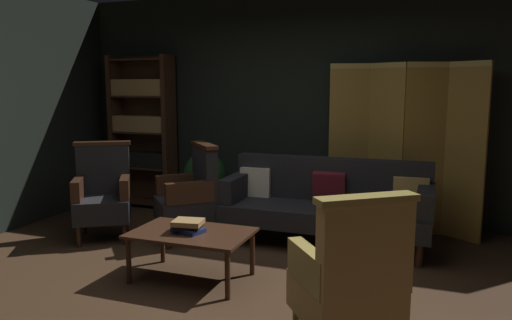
# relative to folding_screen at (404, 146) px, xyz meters

# --- Properties ---
(ground_plane) EXTENTS (10.00, 10.00, 0.00)m
(ground_plane) POSITION_rel_folding_screen_xyz_m (-1.27, -2.13, -0.99)
(ground_plane) COLOR #3D2819
(back_wall) EXTENTS (7.20, 0.10, 2.80)m
(back_wall) POSITION_rel_folding_screen_xyz_m (-1.27, 0.32, 0.41)
(back_wall) COLOR black
(back_wall) RESTS_ON ground_plane
(folding_screen) EXTENTS (1.68, 0.34, 1.90)m
(folding_screen) POSITION_rel_folding_screen_xyz_m (0.00, 0.00, 0.00)
(folding_screen) COLOR olive
(folding_screen) RESTS_ON ground_plane
(bookshelf) EXTENTS (0.90, 0.32, 2.05)m
(bookshelf) POSITION_rel_folding_screen_xyz_m (-3.42, 0.06, 0.09)
(bookshelf) COLOR #382114
(bookshelf) RESTS_ON ground_plane
(velvet_couch) EXTENTS (2.12, 0.78, 0.88)m
(velvet_couch) POSITION_rel_folding_screen_xyz_m (-0.72, -0.68, -0.53)
(velvet_couch) COLOR #382114
(velvet_couch) RESTS_ON ground_plane
(coffee_table) EXTENTS (1.00, 0.64, 0.42)m
(coffee_table) POSITION_rel_folding_screen_xyz_m (-1.59, -2.05, -0.61)
(coffee_table) COLOR #382114
(coffee_table) RESTS_ON ground_plane
(armchair_gilt_accent) EXTENTS (0.81, 0.81, 1.04)m
(armchair_gilt_accent) POSITION_rel_folding_screen_xyz_m (-0.12, -2.79, -0.50)
(armchair_gilt_accent) COLOR tan
(armchair_gilt_accent) RESTS_ON ground_plane
(armchair_wing_left) EXTENTS (0.80, 0.80, 1.04)m
(armchair_wing_left) POSITION_rel_folding_screen_xyz_m (-3.03, -1.34, -0.50)
(armchair_wing_left) COLOR #382114
(armchair_wing_left) RESTS_ON ground_plane
(armchair_wing_right) EXTENTS (0.82, 0.82, 1.04)m
(armchair_wing_right) POSITION_rel_folding_screen_xyz_m (-2.11, -1.07, -0.50)
(armchair_wing_right) COLOR #382114
(armchair_wing_right) RESTS_ON ground_plane
(potted_plant) EXTENTS (0.54, 0.54, 0.83)m
(potted_plant) POSITION_rel_folding_screen_xyz_m (-2.38, -0.18, -0.51)
(potted_plant) COLOR brown
(potted_plant) RESTS_ON ground_plane
(book_navy_cloth) EXTENTS (0.29, 0.23, 0.04)m
(book_navy_cloth) POSITION_rel_folding_screen_xyz_m (-1.60, -2.07, -0.55)
(book_navy_cloth) COLOR navy
(book_navy_cloth) RESTS_ON coffee_table
(book_black_cloth) EXTENTS (0.25, 0.21, 0.03)m
(book_black_cloth) POSITION_rel_folding_screen_xyz_m (-1.60, -2.07, -0.51)
(book_black_cloth) COLOR black
(book_black_cloth) RESTS_ON book_navy_cloth
(book_tan_leather) EXTENTS (0.27, 0.24, 0.04)m
(book_tan_leather) POSITION_rel_folding_screen_xyz_m (-1.60, -2.07, -0.48)
(book_tan_leather) COLOR #9E7A47
(book_tan_leather) RESTS_ON book_black_cloth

